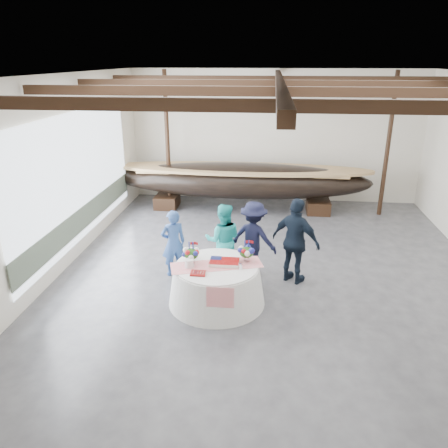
# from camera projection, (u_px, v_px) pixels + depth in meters

# --- Properties ---
(floor) EXTENTS (10.00, 12.00, 0.01)m
(floor) POSITION_uv_depth(u_px,v_px,m) (271.00, 274.00, 10.38)
(floor) COLOR #3D3D42
(floor) RESTS_ON ground
(wall_back) EXTENTS (10.00, 0.02, 4.50)m
(wall_back) POSITION_uv_depth(u_px,v_px,m) (275.00, 137.00, 15.15)
(wall_back) COLOR silver
(wall_back) RESTS_ON ground
(wall_front) EXTENTS (10.00, 0.02, 4.50)m
(wall_front) POSITION_uv_depth(u_px,v_px,m) (275.00, 358.00, 4.01)
(wall_front) COLOR silver
(wall_front) RESTS_ON ground
(wall_left) EXTENTS (0.02, 12.00, 4.50)m
(wall_left) POSITION_uv_depth(u_px,v_px,m) (58.00, 177.00, 10.09)
(wall_left) COLOR silver
(wall_left) RESTS_ON ground
(ceiling) EXTENTS (10.00, 12.00, 0.01)m
(ceiling) POSITION_uv_depth(u_px,v_px,m) (280.00, 75.00, 8.78)
(ceiling) COLOR white
(ceiling) RESTS_ON wall_back
(pavilion_structure) EXTENTS (9.80, 11.76, 4.50)m
(pavilion_structure) POSITION_uv_depth(u_px,v_px,m) (278.00, 97.00, 9.70)
(pavilion_structure) COLOR black
(pavilion_structure) RESTS_ON ground
(open_bay) EXTENTS (0.03, 7.00, 3.20)m
(open_bay) POSITION_uv_depth(u_px,v_px,m) (80.00, 183.00, 11.16)
(open_bay) COLOR silver
(open_bay) RESTS_ON ground
(longboat_display) EXTENTS (8.53, 1.71, 1.60)m
(longboat_display) POSITION_uv_depth(u_px,v_px,m) (242.00, 180.00, 14.47)
(longboat_display) COLOR black
(longboat_display) RESTS_ON ground
(banquet_table) EXTENTS (2.01, 2.01, 0.86)m
(banquet_table) POSITION_uv_depth(u_px,v_px,m) (217.00, 284.00, 9.06)
(banquet_table) COLOR white
(banquet_table) RESTS_ON ground
(tabletop_items) EXTENTS (1.94, 1.07, 0.40)m
(tabletop_items) POSITION_uv_depth(u_px,v_px,m) (216.00, 256.00, 8.97)
(tabletop_items) COLOR red
(tabletop_items) RESTS_ON banquet_table
(guest_woman_blue) EXTENTS (0.70, 0.61, 1.60)m
(guest_woman_blue) POSITION_uv_depth(u_px,v_px,m) (173.00, 243.00, 10.13)
(guest_woman_blue) COLOR navy
(guest_woman_blue) RESTS_ON ground
(guest_woman_teal) EXTENTS (0.90, 0.73, 1.75)m
(guest_woman_teal) POSITION_uv_depth(u_px,v_px,m) (223.00, 240.00, 10.10)
(guest_woman_teal) COLOR #21ACAA
(guest_woman_teal) RESTS_ON ground
(guest_man_left) EXTENTS (1.29, 1.01, 1.76)m
(guest_man_left) POSITION_uv_depth(u_px,v_px,m) (253.00, 238.00, 10.23)
(guest_man_left) COLOR black
(guest_man_left) RESTS_ON ground
(guest_man_right) EXTENTS (1.25, 1.03, 1.99)m
(guest_man_right) POSITION_uv_depth(u_px,v_px,m) (296.00, 241.00, 9.72)
(guest_man_right) COLOR black
(guest_man_right) RESTS_ON ground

